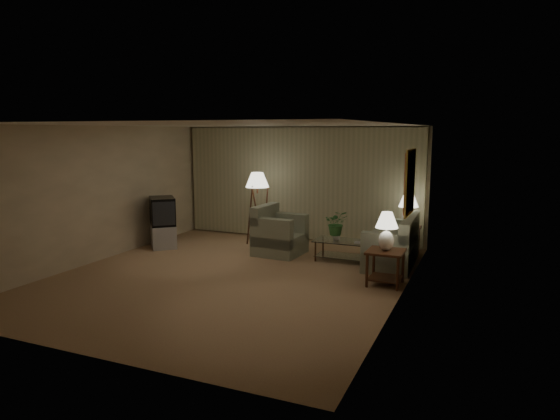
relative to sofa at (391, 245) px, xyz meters
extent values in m
plane|color=tan|center=(-2.50, -1.94, -0.38)|extent=(7.00, 7.00, 0.00)
cube|color=beige|center=(-2.50, 1.56, 0.97)|extent=(6.00, 0.04, 2.70)
cube|color=beige|center=(-5.50, -1.94, 0.97)|extent=(0.04, 7.00, 2.70)
cube|color=beige|center=(0.50, -1.94, 0.97)|extent=(0.04, 7.00, 2.70)
cube|color=white|center=(-2.50, -1.94, 2.32)|extent=(6.00, 7.00, 0.04)
cube|color=#BAB790|center=(-2.50, 1.48, 0.97)|extent=(5.85, 0.12, 2.65)
cube|color=gold|center=(0.48, -1.14, 1.37)|extent=(0.03, 0.90, 1.10)
cube|color=#A71E21|center=(0.45, -1.14, 1.37)|extent=(0.02, 0.80, 1.00)
cube|color=gray|center=(0.00, 0.00, -0.18)|extent=(1.77, 0.96, 0.40)
cube|color=gray|center=(-2.34, -0.07, -0.17)|extent=(1.09, 1.04, 0.43)
cube|color=#381D0F|center=(0.15, -1.35, 0.20)|extent=(0.61, 0.61, 0.04)
cube|color=#381D0F|center=(0.15, -1.35, -0.26)|extent=(0.52, 0.52, 0.02)
cylinder|color=#381D0F|center=(-0.10, -1.60, -0.10)|extent=(0.05, 0.05, 0.56)
cylinder|color=#381D0F|center=(-0.10, -1.10, -0.10)|extent=(0.05, 0.05, 0.56)
cylinder|color=#381D0F|center=(0.40, -1.60, -0.10)|extent=(0.05, 0.05, 0.56)
cylinder|color=#381D0F|center=(0.40, -1.10, -0.10)|extent=(0.05, 0.05, 0.56)
cube|color=#381D0F|center=(0.15, 0.96, 0.20)|extent=(0.53, 0.45, 0.04)
cube|color=#381D0F|center=(0.15, 0.96, -0.26)|extent=(0.45, 0.38, 0.02)
cylinder|color=#381D0F|center=(-0.07, 0.78, -0.10)|extent=(0.05, 0.05, 0.56)
cylinder|color=#381D0F|center=(-0.07, 1.13, -0.10)|extent=(0.05, 0.05, 0.56)
cylinder|color=#381D0F|center=(0.37, 0.78, -0.10)|extent=(0.05, 0.05, 0.56)
cylinder|color=#381D0F|center=(0.37, 1.13, -0.10)|extent=(0.05, 0.05, 0.56)
ellipsoid|color=white|center=(0.15, -1.35, 0.38)|extent=(0.27, 0.27, 0.33)
cylinder|color=white|center=(0.15, -1.35, 0.59)|extent=(0.03, 0.03, 0.08)
cone|color=silver|center=(0.15, -1.35, 0.74)|extent=(0.38, 0.38, 0.27)
ellipsoid|color=white|center=(0.15, 0.96, 0.40)|extent=(0.29, 0.29, 0.36)
cylinder|color=white|center=(0.15, 0.96, 0.62)|extent=(0.03, 0.03, 0.08)
cone|color=silver|center=(0.15, 0.96, 0.78)|extent=(0.41, 0.41, 0.29)
cube|color=silver|center=(-0.94, -0.10, 0.03)|extent=(1.15, 0.63, 0.02)
cube|color=silver|center=(-0.94, -0.10, -0.28)|extent=(1.07, 0.55, 0.01)
cylinder|color=#432C1A|center=(-1.45, -0.34, -0.18)|extent=(0.04, 0.04, 0.40)
cylinder|color=#432C1A|center=(-1.45, 0.14, -0.18)|extent=(0.04, 0.04, 0.40)
cylinder|color=#432C1A|center=(-0.44, -0.34, -0.18)|extent=(0.04, 0.04, 0.40)
cylinder|color=#432C1A|center=(-0.44, 0.14, -0.18)|extent=(0.04, 0.04, 0.40)
cube|color=#AEAEB1|center=(-5.05, -0.47, -0.13)|extent=(1.35, 1.35, 0.50)
cube|color=black|center=(-5.05, -0.47, 0.43)|extent=(1.25, 1.24, 0.62)
cylinder|color=#381D0F|center=(-3.20, 0.61, 0.92)|extent=(0.04, 0.04, 0.24)
cone|color=silver|center=(-3.20, 0.61, 1.11)|extent=(0.54, 0.54, 0.34)
cylinder|color=#AB523A|center=(-2.20, 0.12, -0.18)|extent=(0.78, 0.78, 0.41)
imported|color=white|center=(-1.09, -0.10, 0.11)|extent=(0.18, 0.18, 0.16)
imported|color=#367B38|center=(-1.09, -0.10, 0.45)|extent=(0.56, 0.52, 0.50)
imported|color=olive|center=(-0.69, -0.20, 0.04)|extent=(0.18, 0.23, 0.02)
camera|label=1|loc=(1.72, -9.60, 2.22)|focal=32.00mm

